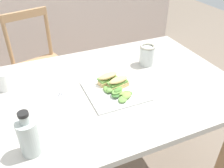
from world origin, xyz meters
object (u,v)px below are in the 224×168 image
object	(u,v)px
plate_lunch	(115,91)
mason_jar_iced_tea	(147,56)
dining_table	(101,107)
sandwich_half_front	(118,82)
cup_extra_side	(4,81)
chair_wooden_far	(40,66)
bottle_cold_brew	(29,138)
sandwich_half_back	(108,78)
fork_on_napkin	(62,102)

from	to	relation	value
plate_lunch	mason_jar_iced_tea	world-z (taller)	mason_jar_iced_tea
dining_table	sandwich_half_front	xyz separation A→B (m)	(0.08, -0.04, 0.16)
cup_extra_side	chair_wooden_far	bearing A→B (deg)	71.16
bottle_cold_brew	cup_extra_side	bearing A→B (deg)	98.05
mason_jar_iced_tea	cup_extra_side	distance (m)	0.77
dining_table	sandwich_half_back	xyz separation A→B (m)	(0.05, 0.02, 0.16)
dining_table	plate_lunch	bearing A→B (deg)	-43.79
fork_on_napkin	cup_extra_side	xyz separation A→B (m)	(-0.23, 0.22, 0.04)
chair_wooden_far	fork_on_napkin	world-z (taller)	chair_wooden_far
plate_lunch	sandwich_half_back	distance (m)	0.08
sandwich_half_front	chair_wooden_far	bearing A→B (deg)	106.28
plate_lunch	sandwich_half_back	size ratio (longest dim) A/B	2.50
cup_extra_side	mason_jar_iced_tea	bearing A→B (deg)	-4.34
bottle_cold_brew	cup_extra_side	distance (m)	0.46
sandwich_half_front	mason_jar_iced_tea	bearing A→B (deg)	32.83
plate_lunch	sandwich_half_front	distance (m)	0.04
bottle_cold_brew	mason_jar_iced_tea	world-z (taller)	bottle_cold_brew
sandwich_half_back	plate_lunch	bearing A→B (deg)	-82.61
chair_wooden_far	mason_jar_iced_tea	world-z (taller)	chair_wooden_far
plate_lunch	fork_on_napkin	world-z (taller)	plate_lunch
sandwich_half_front	sandwich_half_back	distance (m)	0.06
cup_extra_side	plate_lunch	bearing A→B (deg)	-25.96
plate_lunch	fork_on_napkin	size ratio (longest dim) A/B	1.48
dining_table	mason_jar_iced_tea	distance (m)	0.40
mason_jar_iced_tea	sandwich_half_back	bearing A→B (deg)	-158.89
mason_jar_iced_tea	cup_extra_side	size ratio (longest dim) A/B	1.27
chair_wooden_far	bottle_cold_brew	bearing A→B (deg)	-98.61
sandwich_half_back	cup_extra_side	xyz separation A→B (m)	(-0.48, 0.17, 0.01)
sandwich_half_front	cup_extra_side	size ratio (longest dim) A/B	1.18
dining_table	chair_wooden_far	distance (m)	0.93
chair_wooden_far	plate_lunch	bearing A→B (deg)	-75.28
mason_jar_iced_tea	cup_extra_side	xyz separation A→B (m)	(-0.77, 0.06, -0.01)
sandwich_half_front	sandwich_half_back	bearing A→B (deg)	120.91
sandwich_half_front	mason_jar_iced_tea	distance (m)	0.30
bottle_cold_brew	mason_jar_iced_tea	distance (m)	0.81
chair_wooden_far	cup_extra_side	bearing A→B (deg)	-108.84
plate_lunch	mason_jar_iced_tea	size ratio (longest dim) A/B	2.33
sandwich_half_back	mason_jar_iced_tea	bearing A→B (deg)	21.11
chair_wooden_far	cup_extra_side	world-z (taller)	chair_wooden_far
dining_table	bottle_cold_brew	xyz separation A→B (m)	(-0.37, -0.27, 0.18)
dining_table	bottle_cold_brew	size ratio (longest dim) A/B	7.54
dining_table	cup_extra_side	distance (m)	0.50
sandwich_half_back	bottle_cold_brew	xyz separation A→B (m)	(-0.42, -0.29, 0.03)
dining_table	sandwich_half_back	size ratio (longest dim) A/B	12.49
dining_table	bottle_cold_brew	world-z (taller)	bottle_cold_brew
chair_wooden_far	fork_on_napkin	size ratio (longest dim) A/B	4.68
mason_jar_iced_tea	cup_extra_side	bearing A→B (deg)	175.66
dining_table	fork_on_napkin	size ratio (longest dim) A/B	7.41
dining_table	sandwich_half_back	world-z (taller)	sandwich_half_back
mason_jar_iced_tea	chair_wooden_far	bearing A→B (deg)	124.55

